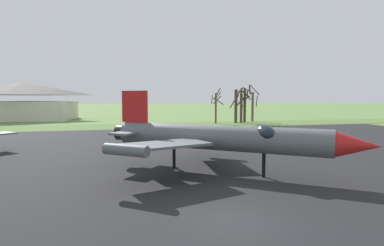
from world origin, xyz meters
TOP-DOWN VIEW (x-y plane):
  - ground_plane at (0.00, 0.00)m, footprint 600.00×600.00m
  - asphalt_apron at (0.00, 15.23)m, footprint 88.25×50.78m
  - grass_verge_strip at (0.00, 46.62)m, footprint 148.25×12.00m
  - jet_fighter_front_left at (2.32, 8.35)m, footprint 15.68×14.54m
  - bare_tree_far_left at (15.55, 48.71)m, footprint 2.50×2.64m
  - bare_tree_left_of_center at (19.97, 48.71)m, footprint 2.87×3.02m
  - bare_tree_center at (21.35, 49.23)m, footprint 2.90×3.45m
  - bare_tree_right_of_center at (22.53, 50.03)m, footprint 2.63×2.65m
  - bare_tree_far_right at (25.01, 51.60)m, footprint 2.47×1.91m
  - visitor_building at (-25.54, 70.78)m, footprint 24.99×17.53m

SIDE VIEW (x-z plane):
  - ground_plane at x=0.00m, z-range 0.00..0.00m
  - asphalt_apron at x=0.00m, z-range 0.00..0.05m
  - grass_verge_strip at x=0.00m, z-range 0.00..0.06m
  - jet_fighter_front_left at x=2.32m, z-range -0.37..5.36m
  - bare_tree_far_right at x=25.01m, z-range -0.36..7.75m
  - bare_tree_center at x=21.35m, z-range 0.28..7.18m
  - bare_tree_far_left at x=15.55m, z-range 0.14..7.40m
  - bare_tree_left_of_center at x=19.97m, z-range 0.13..7.63m
  - bare_tree_right_of_center at x=22.53m, z-range 0.23..8.11m
  - visitor_building at x=-25.54m, z-range -0.02..8.91m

